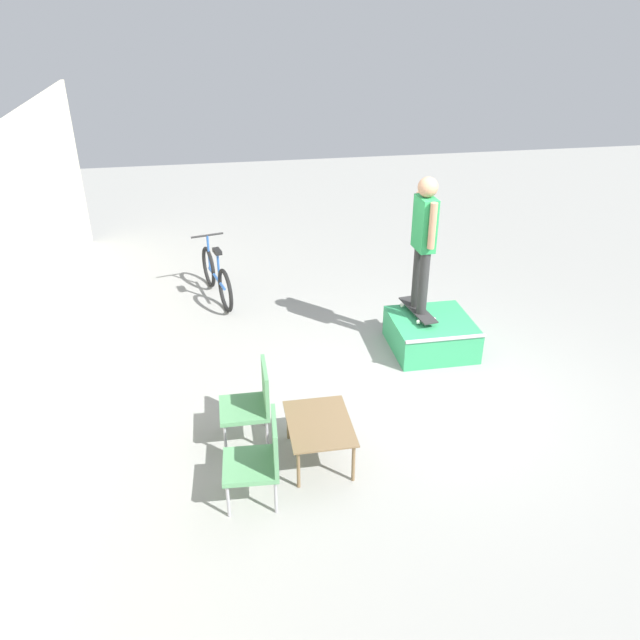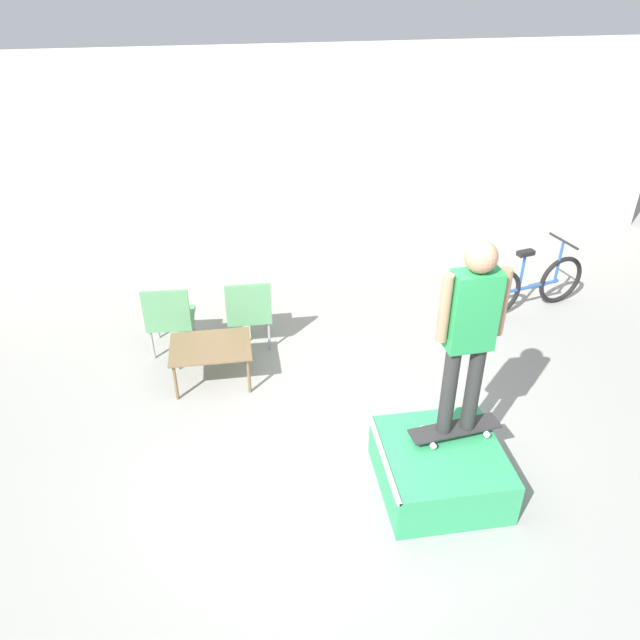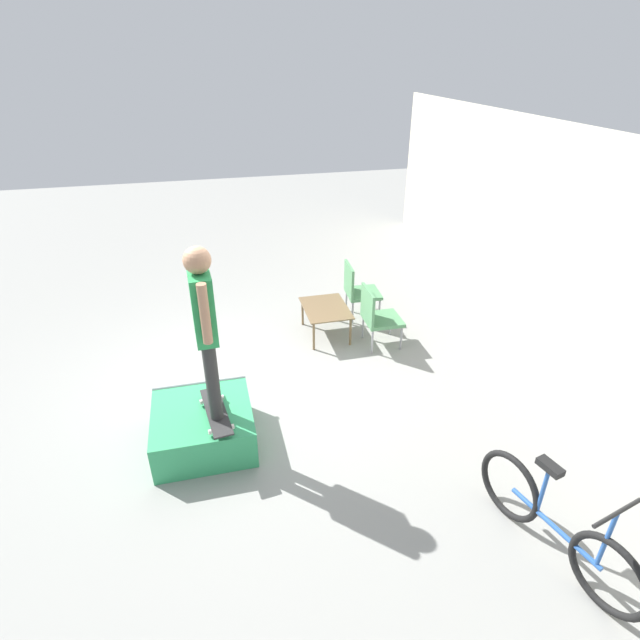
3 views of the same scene
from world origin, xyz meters
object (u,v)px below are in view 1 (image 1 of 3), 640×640
Objects in this scene: person_skater at (424,234)px; coffee_table at (319,427)px; skate_ramp_box at (431,334)px; patio_chair_right at (253,401)px; bicycle at (217,277)px; skateboard_on_ramp at (418,310)px; patio_chair_left at (260,457)px.

person_skater is 3.01m from coffee_table.
skate_ramp_box and coffee_table have the same top height.
bicycle reaches higher than patio_chair_right.
skateboard_on_ramp is 3.53m from patio_chair_left.
coffee_table is (-2.15, 1.74, -1.20)m from person_skater.
skate_ramp_box is 0.59× the size of person_skater.
person_skater reaches higher than skateboard_on_ramp.
skateboard_on_ramp is at bearing 141.12° from patio_chair_left.
person_skater is 3.13m from patio_chair_right.
coffee_table is 0.79m from patio_chair_right.
patio_chair_right is at bearing 117.98° from skateboard_on_ramp.
skateboard_on_ramp is 2.92m from patio_chair_right.
coffee_table is 4.23m from bicycle.
patio_chair_left is 0.55× the size of bicycle.
coffee_table is at bearing 136.40° from skate_ramp_box.
skate_ramp_box is 0.38m from skateboard_on_ramp.
skate_ramp_box is 2.75m from coffee_table.
patio_chair_right is 3.68m from bicycle.
person_skater is at bearing 126.06° from patio_chair_right.
bicycle is at bearing 12.69° from coffee_table.
skateboard_on_ramp reaches higher than skate_ramp_box.
skateboard_on_ramp is 0.52× the size of bicycle.
skateboard_on_ramp is at bearing -38.95° from coffee_table.
patio_chair_left reaches higher than coffee_table.
patio_chair_right is (-1.70, 2.38, -0.03)m from skateboard_on_ramp.
patio_chair_left and patio_chair_right have the same top height.
person_skater is 2.00× the size of patio_chair_right.
patio_chair_left reaches higher than skate_ramp_box.
coffee_table is (-2.15, 1.74, -0.11)m from skateboard_on_ramp.
patio_chair_right is (-1.54, 2.54, 0.27)m from skate_ramp_box.
bicycle is at bearing 52.92° from skate_ramp_box.
bicycle is at bearing -172.96° from patio_chair_left.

